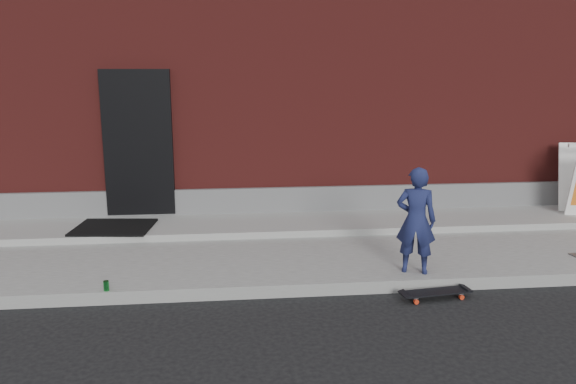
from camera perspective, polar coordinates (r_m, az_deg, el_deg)
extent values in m
plane|color=black|center=(6.50, 5.18, -10.44)|extent=(80.00, 80.00, 0.00)
cube|color=slate|center=(7.85, 3.07, -5.76)|extent=(20.00, 3.00, 0.15)
cube|color=gray|center=(8.67, 2.15, -3.16)|extent=(20.00, 1.20, 0.10)
cube|color=maroon|center=(12.93, -0.71, 12.21)|extent=(20.00, 8.00, 5.00)
cube|color=slate|center=(9.16, 1.66, -0.71)|extent=(20.00, 0.10, 0.40)
cube|color=black|center=(9.01, -14.96, 4.81)|extent=(1.05, 0.12, 2.25)
imported|color=#1B214D|center=(6.73, 12.87, -2.83)|extent=(0.54, 0.44, 1.27)
cylinder|color=red|center=(6.79, 16.47, -9.65)|extent=(0.06, 0.04, 0.05)
cylinder|color=red|center=(6.65, 17.21, -10.16)|extent=(0.06, 0.04, 0.05)
cylinder|color=red|center=(6.54, 12.22, -10.26)|extent=(0.06, 0.04, 0.05)
cylinder|color=red|center=(6.40, 12.89, -10.81)|extent=(0.06, 0.04, 0.05)
cube|color=#A7A7AC|center=(6.70, 16.86, -9.62)|extent=(0.07, 0.18, 0.02)
cube|color=#A7A7AC|center=(6.46, 12.56, -10.23)|extent=(0.07, 0.18, 0.02)
cube|color=black|center=(6.57, 14.76, -9.78)|extent=(0.81, 0.30, 0.02)
cylinder|color=#1B8B31|center=(6.50, -17.98, -9.05)|extent=(0.06, 0.06, 0.11)
cube|color=black|center=(8.58, -17.27, -3.44)|extent=(1.17, 0.99, 0.03)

